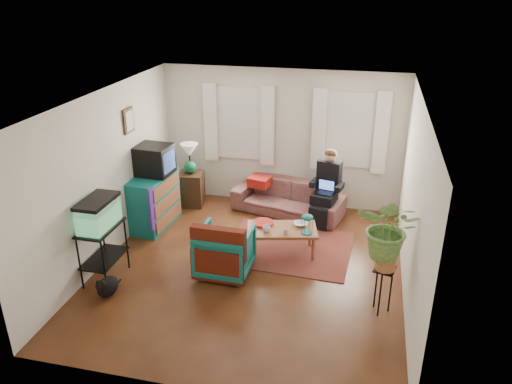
% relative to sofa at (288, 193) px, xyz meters
% --- Properties ---
extents(floor, '(4.50, 5.00, 0.01)m').
position_rel_sofa_xyz_m(floor, '(-0.23, -2.05, -0.40)').
color(floor, '#4F2B14').
rests_on(floor, ground).
extents(ceiling, '(4.50, 5.00, 0.01)m').
position_rel_sofa_xyz_m(ceiling, '(-0.23, -2.05, 2.20)').
color(ceiling, white).
rests_on(ceiling, wall_back).
extents(wall_back, '(4.50, 0.01, 2.60)m').
position_rel_sofa_xyz_m(wall_back, '(-0.23, 0.45, 0.90)').
color(wall_back, silver).
rests_on(wall_back, floor).
extents(wall_front, '(4.50, 0.01, 2.60)m').
position_rel_sofa_xyz_m(wall_front, '(-0.23, -4.55, 0.90)').
color(wall_front, silver).
rests_on(wall_front, floor).
extents(wall_left, '(0.01, 5.00, 2.60)m').
position_rel_sofa_xyz_m(wall_left, '(-2.48, -2.05, 0.90)').
color(wall_left, silver).
rests_on(wall_left, floor).
extents(wall_right, '(0.01, 5.00, 2.60)m').
position_rel_sofa_xyz_m(wall_right, '(2.02, -2.05, 0.90)').
color(wall_right, silver).
rests_on(wall_right, floor).
extents(window_left, '(1.08, 0.04, 1.38)m').
position_rel_sofa_xyz_m(window_left, '(-1.03, 0.43, 1.15)').
color(window_left, white).
rests_on(window_left, wall_back).
extents(window_right, '(1.08, 0.04, 1.38)m').
position_rel_sofa_xyz_m(window_right, '(1.02, 0.43, 1.15)').
color(window_right, white).
rests_on(window_right, wall_back).
extents(curtains_left, '(1.36, 0.06, 1.50)m').
position_rel_sofa_xyz_m(curtains_left, '(-1.03, 0.35, 1.15)').
color(curtains_left, white).
rests_on(curtains_left, wall_back).
extents(curtains_right, '(1.36, 0.06, 1.50)m').
position_rel_sofa_xyz_m(curtains_right, '(1.02, 0.35, 1.15)').
color(curtains_right, white).
rests_on(curtains_right, wall_back).
extents(picture_frame, '(0.04, 0.32, 0.40)m').
position_rel_sofa_xyz_m(picture_frame, '(-2.45, -1.20, 1.55)').
color(picture_frame, '#3D2616').
rests_on(picture_frame, wall_left).
extents(area_rug, '(2.07, 1.69, 0.01)m').
position_rel_sofa_xyz_m(area_rug, '(0.24, -1.32, -0.39)').
color(area_rug, brown).
rests_on(area_rug, floor).
extents(sofa, '(2.16, 1.24, 0.80)m').
position_rel_sofa_xyz_m(sofa, '(0.00, 0.00, 0.00)').
color(sofa, brown).
rests_on(sofa, floor).
extents(seated_person, '(0.64, 0.72, 1.21)m').
position_rel_sofa_xyz_m(seated_person, '(0.72, -0.16, 0.21)').
color(seated_person, black).
rests_on(seated_person, sofa).
extents(side_table, '(0.50, 0.50, 0.65)m').
position_rel_sofa_xyz_m(side_table, '(-1.88, -0.06, -0.07)').
color(side_table, '#3B2B16').
rests_on(side_table, floor).
extents(table_lamp, '(0.38, 0.38, 0.59)m').
position_rel_sofa_xyz_m(table_lamp, '(-1.88, -0.06, 0.53)').
color(table_lamp, white).
rests_on(table_lamp, side_table).
extents(dresser, '(0.60, 1.09, 0.95)m').
position_rel_sofa_xyz_m(dresser, '(-2.22, -1.04, 0.08)').
color(dresser, '#115669').
rests_on(dresser, floor).
extents(crt_tv, '(0.62, 0.57, 0.51)m').
position_rel_sofa_xyz_m(crt_tv, '(-2.19, -0.94, 0.81)').
color(crt_tv, black).
rests_on(crt_tv, dresser).
extents(aquarium_stand, '(0.43, 0.76, 0.84)m').
position_rel_sofa_xyz_m(aquarium_stand, '(-2.23, -2.78, 0.02)').
color(aquarium_stand, black).
rests_on(aquarium_stand, floor).
extents(aquarium, '(0.38, 0.69, 0.44)m').
position_rel_sofa_xyz_m(aquarium, '(-2.23, -2.78, 0.67)').
color(aquarium, '#7FD899').
rests_on(aquarium, aquarium_stand).
extents(black_cat, '(0.26, 0.40, 0.34)m').
position_rel_sofa_xyz_m(black_cat, '(-1.99, -3.17, -0.23)').
color(black_cat, black).
rests_on(black_cat, floor).
extents(armchair, '(0.79, 0.74, 0.79)m').
position_rel_sofa_xyz_m(armchair, '(-0.57, -2.23, -0.00)').
color(armchair, '#105763').
rests_on(armchair, floor).
extents(serape_throw, '(0.80, 0.20, 0.65)m').
position_rel_sofa_xyz_m(serape_throw, '(-0.58, -2.53, 0.16)').
color(serape_throw, '#9E0A0A').
rests_on(serape_throw, armchair).
extents(coffee_table, '(1.19, 0.82, 0.45)m').
position_rel_sofa_xyz_m(coffee_table, '(0.16, -1.50, -0.17)').
color(coffee_table, brown).
rests_on(coffee_table, floor).
extents(cup_a, '(0.15, 0.15, 0.10)m').
position_rel_sofa_xyz_m(cup_a, '(-0.06, -1.65, 0.10)').
color(cup_a, white).
rests_on(cup_a, coffee_table).
extents(cup_b, '(0.12, 0.12, 0.09)m').
position_rel_sofa_xyz_m(cup_b, '(0.24, -1.66, 0.10)').
color(cup_b, beige).
rests_on(cup_b, coffee_table).
extents(bowl, '(0.26, 0.26, 0.05)m').
position_rel_sofa_xyz_m(bowl, '(0.42, -1.34, 0.08)').
color(bowl, white).
rests_on(bowl, coffee_table).
extents(snack_tray, '(0.40, 0.40, 0.04)m').
position_rel_sofa_xyz_m(snack_tray, '(-0.17, -1.43, 0.07)').
color(snack_tray, '#B21414').
rests_on(snack_tray, coffee_table).
extents(birdcage, '(0.21, 0.21, 0.32)m').
position_rel_sofa_xyz_m(birdcage, '(0.56, -1.56, 0.21)').
color(birdcage, '#115B6B').
rests_on(birdcage, coffee_table).
extents(plant_stand, '(0.34, 0.34, 0.66)m').
position_rel_sofa_xyz_m(plant_stand, '(1.70, -2.69, -0.07)').
color(plant_stand, black).
rests_on(plant_stand, floor).
extents(potted_plant, '(0.89, 0.81, 0.84)m').
position_rel_sofa_xyz_m(potted_plant, '(1.70, -2.69, 0.72)').
color(potted_plant, '#599947').
rests_on(potted_plant, plant_stand).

